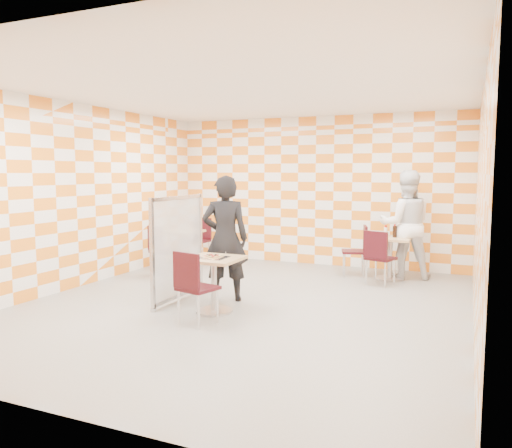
{
  "coord_description": "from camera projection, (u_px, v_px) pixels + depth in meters",
  "views": [
    {
      "loc": [
        2.9,
        -6.31,
        1.89
      ],
      "look_at": [
        0.1,
        0.2,
        1.15
      ],
      "focal_mm": 35.0,
      "sensor_mm": 36.0,
      "label": 1
    }
  ],
  "objects": [
    {
      "name": "second_table",
      "position": [
        390.0,
        251.0,
        8.77
      ],
      "size": [
        0.7,
        0.7,
        0.75
      ],
      "color": "tan",
      "rests_on": "ground"
    },
    {
      "name": "man_white",
      "position": [
        405.0,
        225.0,
        8.84
      ],
      "size": [
        1.1,
        0.96,
        1.92
      ],
      "primitive_type": "imported",
      "rotation": [
        0.0,
        0.0,
        3.43
      ],
      "color": "white",
      "rests_on": "ground"
    },
    {
      "name": "room_shell",
      "position": [
        259.0,
        198.0,
        7.44
      ],
      "size": [
        7.0,
        7.0,
        7.0
      ],
      "color": "gray",
      "rests_on": "ground"
    },
    {
      "name": "partition",
      "position": [
        178.0,
        248.0,
        7.28
      ],
      "size": [
        0.08,
        1.38,
        1.55
      ],
      "color": "white",
      "rests_on": "ground"
    },
    {
      "name": "main_table",
      "position": [
        214.0,
        275.0,
        6.7
      ],
      "size": [
        0.7,
        0.7,
        0.75
      ],
      "color": "tan",
      "rests_on": "ground"
    },
    {
      "name": "empty_table",
      "position": [
        182.0,
        243.0,
        9.73
      ],
      "size": [
        0.7,
        0.7,
        0.75
      ],
      "color": "tan",
      "rests_on": "ground"
    },
    {
      "name": "sport_bottle",
      "position": [
        386.0,
        231.0,
        8.86
      ],
      "size": [
        0.06,
        0.06,
        0.2
      ],
      "color": "white",
      "rests_on": "second_table"
    },
    {
      "name": "chair_empty_near",
      "position": [
        160.0,
        247.0,
        8.97
      ],
      "size": [
        0.55,
        0.55,
        0.92
      ],
      "color": "#350A10",
      "rests_on": "ground"
    },
    {
      "name": "soda_bottle",
      "position": [
        395.0,
        231.0,
        8.73
      ],
      "size": [
        0.07,
        0.07,
        0.23
      ],
      "color": "black",
      "rests_on": "second_table"
    },
    {
      "name": "pizza_on_foil",
      "position": [
        213.0,
        256.0,
        6.66
      ],
      "size": [
        0.4,
        0.4,
        0.04
      ],
      "color": "silver",
      "rests_on": "main_table"
    },
    {
      "name": "chair_second_side",
      "position": [
        359.0,
        247.0,
        9.03
      ],
      "size": [
        0.53,
        0.52,
        0.92
      ],
      "color": "#350A10",
      "rests_on": "ground"
    },
    {
      "name": "chair_empty_far",
      "position": [
        200.0,
        236.0,
        10.48
      ],
      "size": [
        0.45,
        0.46,
        0.92
      ],
      "color": "#350A10",
      "rests_on": "ground"
    },
    {
      "name": "chair_main_front",
      "position": [
        193.0,
        282.0,
        6.12
      ],
      "size": [
        0.51,
        0.52,
        0.92
      ],
      "color": "#350A10",
      "rests_on": "ground"
    },
    {
      "name": "man_dark",
      "position": [
        225.0,
        238.0,
        7.3
      ],
      "size": [
        0.79,
        0.68,
        1.84
      ],
      "primitive_type": "imported",
      "rotation": [
        0.0,
        0.0,
        3.57
      ],
      "color": "black",
      "rests_on": "ground"
    },
    {
      "name": "chair_second_front",
      "position": [
        378.0,
        254.0,
        8.26
      ],
      "size": [
        0.53,
        0.54,
        0.92
      ],
      "color": "#350A10",
      "rests_on": "ground"
    }
  ]
}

